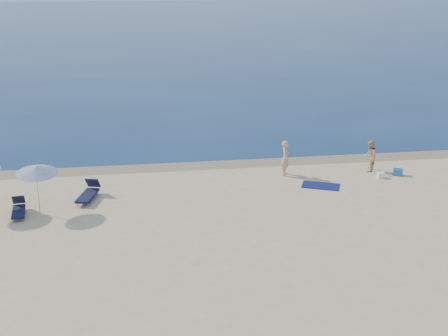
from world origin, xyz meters
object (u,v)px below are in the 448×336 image
at_px(blue_cooler, 398,172).
at_px(umbrella_near, 37,170).
at_px(person_left, 286,158).
at_px(person_right, 370,156).

bearing_deg(blue_cooler, umbrella_near, -149.36).
height_order(person_left, umbrella_near, umbrella_near).
bearing_deg(umbrella_near, person_left, -4.49).
bearing_deg(umbrella_near, person_right, -8.60).
xyz_separation_m(person_left, umbrella_near, (-11.83, -3.11, 1.07)).
height_order(person_left, blue_cooler, person_left).
distance_m(blue_cooler, umbrella_near, 17.89).
distance_m(person_left, person_right, 4.56).
height_order(person_right, umbrella_near, umbrella_near).
xyz_separation_m(person_right, blue_cooler, (1.25, -0.83, -0.67)).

